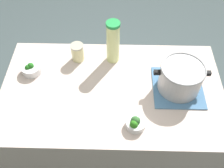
# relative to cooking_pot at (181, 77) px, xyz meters

# --- Properties ---
(ground_plane) EXTENTS (8.00, 8.00, 0.00)m
(ground_plane) POSITION_rel_cooking_pot_xyz_m (-0.41, -0.02, -1.01)
(ground_plane) COLOR #455456
(counter_slab) EXTENTS (1.37, 0.80, 0.91)m
(counter_slab) POSITION_rel_cooking_pot_xyz_m (-0.41, -0.02, -0.55)
(counter_slab) COLOR beige
(counter_slab) RESTS_ON ground_plane
(dish_cloth) EXTENTS (0.30, 0.32, 0.01)m
(dish_cloth) POSITION_rel_cooking_pot_xyz_m (0.00, -0.00, -0.09)
(dish_cloth) COLOR teal
(dish_cloth) RESTS_ON counter_slab
(cooking_pot) EXTENTS (0.33, 0.26, 0.17)m
(cooking_pot) POSITION_rel_cooking_pot_xyz_m (0.00, 0.00, 0.00)
(cooking_pot) COLOR #B7B7BC
(cooking_pot) RESTS_ON dish_cloth
(lemonade_pitcher) EXTENTS (0.09, 0.09, 0.30)m
(lemonade_pitcher) POSITION_rel_cooking_pot_xyz_m (-0.40, 0.24, 0.05)
(lemonade_pitcher) COLOR #E3EF99
(lemonade_pitcher) RESTS_ON counter_slab
(mason_jar) EXTENTS (0.09, 0.09, 0.12)m
(mason_jar) POSITION_rel_cooking_pot_xyz_m (-0.64, 0.23, -0.04)
(mason_jar) COLOR beige
(mason_jar) RESTS_ON counter_slab
(broccoli_bowl_front) EXTENTS (0.13, 0.13, 0.08)m
(broccoli_bowl_front) POSITION_rel_cooking_pot_xyz_m (-0.93, 0.11, -0.07)
(broccoli_bowl_front) COLOR silver
(broccoli_bowl_front) RESTS_ON counter_slab
(broccoli_bowl_center) EXTENTS (0.11, 0.11, 0.08)m
(broccoli_bowl_center) POSITION_rel_cooking_pot_xyz_m (-0.27, -0.28, -0.07)
(broccoli_bowl_center) COLOR silver
(broccoli_bowl_center) RESTS_ON counter_slab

